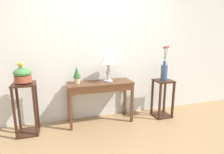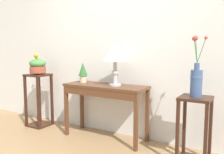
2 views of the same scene
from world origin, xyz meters
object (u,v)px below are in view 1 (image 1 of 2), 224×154
object	(u,v)px
potted_plant_on_console	(77,74)
pedestal_stand_left	(26,109)
table_lamp	(108,58)
pedestal_stand_right	(162,98)
flower_vase_tall_right	(164,70)
console_table	(100,88)
planter_bowl_wide_left	(23,75)

from	to	relation	value
potted_plant_on_console	pedestal_stand_left	distance (m)	0.98
table_lamp	pedestal_stand_right	size ratio (longest dim) A/B	0.76
table_lamp	potted_plant_on_console	bearing A→B (deg)	177.47
pedestal_stand_right	flower_vase_tall_right	world-z (taller)	flower_vase_tall_right
console_table	potted_plant_on_console	xyz separation A→B (m)	(-0.40, 0.05, 0.27)
pedestal_stand_right	pedestal_stand_left	bearing A→B (deg)	178.97
flower_vase_tall_right	potted_plant_on_console	bearing A→B (deg)	174.96
table_lamp	pedestal_stand_right	bearing A→B (deg)	-6.29
pedestal_stand_left	planter_bowl_wide_left	world-z (taller)	planter_bowl_wide_left
flower_vase_tall_right	console_table	bearing A→B (deg)	175.58
console_table	potted_plant_on_console	size ratio (longest dim) A/B	3.97
planter_bowl_wide_left	pedestal_stand_right	xyz separation A→B (m)	(2.47, -0.04, -0.62)
console_table	table_lamp	world-z (taller)	table_lamp
flower_vase_tall_right	planter_bowl_wide_left	bearing A→B (deg)	178.96
pedestal_stand_left	potted_plant_on_console	bearing A→B (deg)	6.81
table_lamp	planter_bowl_wide_left	distance (m)	1.41
console_table	pedestal_stand_right	xyz separation A→B (m)	(1.24, -0.09, -0.28)
pedestal_stand_right	console_table	bearing A→B (deg)	175.61
planter_bowl_wide_left	potted_plant_on_console	bearing A→B (deg)	6.81
pedestal_stand_left	pedestal_stand_right	size ratio (longest dim) A/B	1.15
pedestal_stand_right	flower_vase_tall_right	size ratio (longest dim) A/B	1.14
table_lamp	pedestal_stand_left	world-z (taller)	table_lamp
console_table	planter_bowl_wide_left	xyz separation A→B (m)	(-1.24, -0.05, 0.33)
planter_bowl_wide_left	flower_vase_tall_right	distance (m)	2.48
console_table	pedestal_stand_left	bearing A→B (deg)	-177.66
console_table	potted_plant_on_console	distance (m)	0.49
potted_plant_on_console	pedestal_stand_right	world-z (taller)	potted_plant_on_console
potted_plant_on_console	planter_bowl_wide_left	xyz separation A→B (m)	(-0.83, -0.10, 0.06)
planter_bowl_wide_left	table_lamp	bearing A→B (deg)	3.07
table_lamp	console_table	bearing A→B (deg)	-171.24
table_lamp	planter_bowl_wide_left	size ratio (longest dim) A/B	1.67
potted_plant_on_console	flower_vase_tall_right	size ratio (longest dim) A/B	0.45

